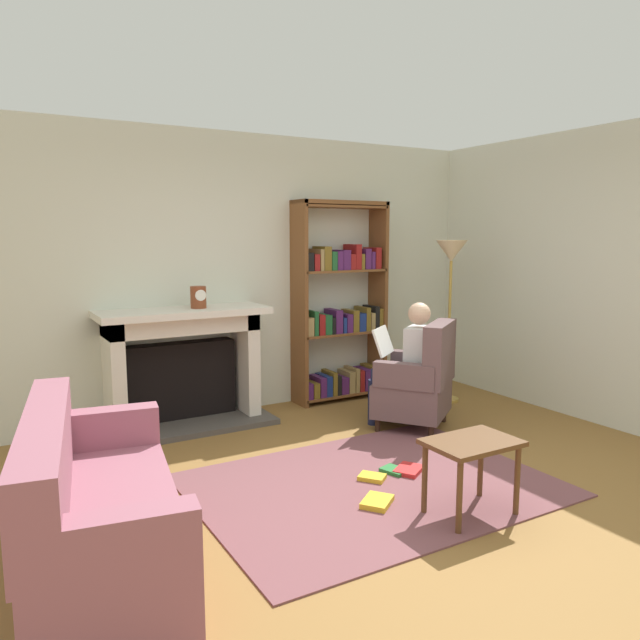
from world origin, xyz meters
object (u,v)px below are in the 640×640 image
mantel_clock (198,297)px  side_table (472,452)px  bookshelf (341,309)px  armchair_reading (420,382)px  floor_lamp (451,265)px  seated_reader (407,359)px  fireplace (182,363)px  sofa_floral (94,511)px

mantel_clock → side_table: bearing=-71.6°
bookshelf → armchair_reading: (0.09, -1.18, -0.54)m
bookshelf → floor_lamp: bearing=-34.9°
mantel_clock → side_table: (0.85, -2.56, -0.78)m
mantel_clock → seated_reader: bearing=-30.6°
fireplace → bookshelf: bearing=1.1°
armchair_reading → mantel_clock: bearing=-68.6°
bookshelf → floor_lamp: size_ratio=1.24×
mantel_clock → armchair_reading: size_ratio=0.20×
seated_reader → floor_lamp: floor_lamp is taller
side_table → floor_lamp: floor_lamp is taller
bookshelf → sofa_floral: 3.66m
floor_lamp → seated_reader: bearing=-153.5°
seated_reader → sofa_floral: bearing=-16.1°
bookshelf → seated_reader: (0.02, -1.09, -0.34)m
seated_reader → bookshelf: bearing=-125.6°
fireplace → sofa_floral: size_ratio=0.86×
bookshelf → side_table: bearing=-105.5°
mantel_clock → sofa_floral: 2.55m
mantel_clock → side_table: size_ratio=0.35×
bookshelf → armchair_reading: size_ratio=2.14×
bookshelf → mantel_clock: bearing=-175.1°
mantel_clock → bookshelf: bearing=4.9°
side_table → floor_lamp: size_ratio=0.33×
fireplace → sofa_floral: fireplace is taller
seated_reader → fireplace: bearing=-67.8°
bookshelf → armchair_reading: bearing=-85.7°
floor_lamp → armchair_reading: bearing=-146.8°
fireplace → side_table: size_ratio=2.74×
mantel_clock → sofa_floral: (-1.28, -2.04, -0.86)m
seated_reader → floor_lamp: size_ratio=0.68×
side_table → armchair_reading: bearing=61.1°
fireplace → armchair_reading: (1.82, -1.15, -0.15)m
mantel_clock → seated_reader: 1.96m
fireplace → floor_lamp: (2.64, -0.61, 0.85)m
fireplace → seated_reader: seated_reader is taller
bookshelf → seated_reader: size_ratio=1.82×
side_table → floor_lamp: (1.66, 2.05, 1.02)m
bookshelf → side_table: (-0.74, -2.69, -0.56)m
bookshelf → floor_lamp: bookshelf is taller
fireplace → armchair_reading: 2.15m
armchair_reading → bookshelf: bearing=-122.3°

